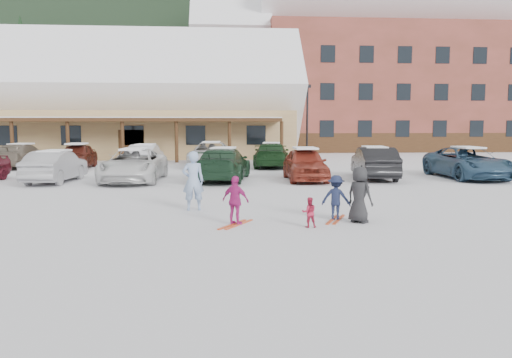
{
  "coord_description": "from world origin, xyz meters",
  "views": [
    {
      "loc": [
        -0.81,
        -13.44,
        2.59
      ],
      "look_at": [
        0.3,
        1.0,
        1.0
      ],
      "focal_mm": 35.0,
      "sensor_mm": 36.0,
      "label": 1
    }
  ],
  "objects": [
    {
      "name": "parked_car_7",
      "position": [
        -12.53,
        17.35,
        0.72
      ],
      "size": [
        2.28,
        5.06,
        1.44
      ],
      "primitive_type": "imported",
      "rotation": [
        0.0,
        0.0,
        3.09
      ],
      "color": "#796B5B",
      "rests_on": "ground"
    },
    {
      "name": "bystander_dark",
      "position": [
        2.91,
        -0.68,
        0.74
      ],
      "size": [
        0.83,
        0.86,
        1.49
      ],
      "primitive_type": "imported",
      "rotation": [
        0.0,
        0.0,
        2.28
      ],
      "color": "#242426",
      "rests_on": "ground"
    },
    {
      "name": "parked_car_2",
      "position": [
        -4.62,
        9.48,
        0.74
      ],
      "size": [
        2.67,
        5.44,
        1.49
      ],
      "primitive_type": "imported",
      "rotation": [
        0.0,
        0.0,
        -0.04
      ],
      "color": "silver",
      "rests_on": "ground"
    },
    {
      "name": "child_navy",
      "position": [
        2.38,
        -0.28,
        0.61
      ],
      "size": [
        0.91,
        0.74,
        1.22
      ],
      "primitive_type": "imported",
      "rotation": [
        0.0,
        0.0,
        2.71
      ],
      "color": "#19203E",
      "rests_on": "ground"
    },
    {
      "name": "forested_hillside",
      "position": [
        0.0,
        85.0,
        19.0
      ],
      "size": [
        300.0,
        70.0,
        38.0
      ],
      "primitive_type": "cube",
      "color": "black",
      "rests_on": "ground"
    },
    {
      "name": "parked_car_10",
      "position": [
        -1.19,
        16.85,
        0.77
      ],
      "size": [
        2.93,
        5.69,
        1.54
      ],
      "primitive_type": "imported",
      "rotation": [
        0.0,
        0.0,
        -0.07
      ],
      "color": "silver",
      "rests_on": "ground"
    },
    {
      "name": "parked_car_6",
      "position": [
        11.18,
        9.64,
        0.75
      ],
      "size": [
        2.52,
        5.41,
        1.5
      ],
      "primitive_type": "imported",
      "rotation": [
        0.0,
        0.0,
        0.01
      ],
      "color": "#30516E",
      "rests_on": "ground"
    },
    {
      "name": "parked_car_4",
      "position": [
        3.23,
        9.36,
        0.75
      ],
      "size": [
        1.89,
        4.46,
        1.51
      ],
      "primitive_type": "imported",
      "rotation": [
        0.0,
        0.0,
        -0.02
      ],
      "color": "#963626",
      "rests_on": "ground"
    },
    {
      "name": "conifer_3",
      "position": [
        6.0,
        44.0,
        5.12
      ],
      "size": [
        3.96,
        3.96,
        9.18
      ],
      "color": "black",
      "rests_on": "ground"
    },
    {
      "name": "child_magenta",
      "position": [
        -0.36,
        -0.75,
        0.64
      ],
      "size": [
        0.8,
        0.65,
        1.28
      ],
      "primitive_type": "imported",
      "rotation": [
        0.0,
        0.0,
        2.6
      ],
      "color": "#BA237C",
      "rests_on": "ground"
    },
    {
      "name": "day_lodge",
      "position": [
        -9.0,
        27.96,
        3.94
      ],
      "size": [
        29.12,
        12.5,
        10.38
      ],
      "color": "tan",
      "rests_on": "ground"
    },
    {
      "name": "ground",
      "position": [
        0.0,
        0.0,
        0.0
      ],
      "size": [
        160.0,
        160.0,
        0.0
      ],
      "primitive_type": "plane",
      "color": "silver",
      "rests_on": "ground"
    },
    {
      "name": "skis_child_magenta",
      "position": [
        -0.36,
        -0.75,
        0.01
      ],
      "size": [
        0.89,
        1.3,
        0.03
      ],
      "primitive_type": "cube",
      "rotation": [
        0.0,
        0.0,
        2.6
      ],
      "color": "#C4431C",
      "rests_on": "ground"
    },
    {
      "name": "lamp_post",
      "position": [
        6.05,
        24.6,
        3.19
      ],
      "size": [
        0.5,
        0.25,
        5.6
      ],
      "color": "black",
      "rests_on": "ground"
    },
    {
      "name": "parked_car_9",
      "position": [
        -5.11,
        16.62,
        0.7
      ],
      "size": [
        1.75,
        4.35,
        1.41
      ],
      "primitive_type": "imported",
      "rotation": [
        0.0,
        0.0,
        3.08
      ],
      "color": "silver",
      "rests_on": "ground"
    },
    {
      "name": "parked_car_5",
      "position": [
        6.64,
        9.76,
        0.76
      ],
      "size": [
        2.18,
        4.79,
        1.52
      ],
      "primitive_type": "imported",
      "rotation": [
        0.0,
        0.0,
        3.02
      ],
      "color": "black",
      "rests_on": "ground"
    },
    {
      "name": "adult_skier",
      "position": [
        -1.56,
        1.59,
        0.9
      ],
      "size": [
        0.7,
        0.51,
        1.8
      ],
      "primitive_type": "imported",
      "rotation": [
        0.0,
        0.0,
        3.26
      ],
      "color": "#8EA7CF",
      "rests_on": "ground"
    },
    {
      "name": "alpine_hotel",
      "position": [
        14.27,
        38.0,
        8.63
      ],
      "size": [
        31.48,
        14.01,
        21.48
      ],
      "color": "brown",
      "rests_on": "ground"
    },
    {
      "name": "parked_car_11",
      "position": [
        2.44,
        16.54,
        0.74
      ],
      "size": [
        2.72,
        5.33,
        1.48
      ],
      "primitive_type": "imported",
      "rotation": [
        0.0,
        0.0,
        3.01
      ],
      "color": "#163719",
      "rests_on": "ground"
    },
    {
      "name": "parked_car_1",
      "position": [
        -8.08,
        9.44,
        0.71
      ],
      "size": [
        1.81,
        4.41,
        1.42
      ],
      "primitive_type": "imported",
      "rotation": [
        0.0,
        0.0,
        3.07
      ],
      "color": "#9C9B9F",
      "rests_on": "ground"
    },
    {
      "name": "parked_car_3",
      "position": [
        -0.55,
        9.61,
        0.76
      ],
      "size": [
        2.95,
        5.48,
        1.51
      ],
      "primitive_type": "imported",
      "rotation": [
        0.0,
        0.0,
        2.98
      ],
      "color": "#1D3C26",
      "rests_on": "ground"
    },
    {
      "name": "conifer_4",
      "position": [
        34.0,
        46.0,
        6.54
      ],
      "size": [
        5.06,
        5.06,
        11.73
      ],
      "color": "black",
      "rests_on": "ground"
    },
    {
      "name": "parked_car_8",
      "position": [
        -9.05,
        16.48,
        0.74
      ],
      "size": [
        1.86,
        4.37,
        1.47
      ],
      "primitive_type": "imported",
      "rotation": [
        0.0,
        0.0,
        0.03
      ],
      "color": "#5D2218",
      "rests_on": "ground"
    },
    {
      "name": "skis_child_navy",
      "position": [
        2.38,
        -0.28,
        0.01
      ],
      "size": [
        0.76,
        1.36,
        0.03
      ],
      "primitive_type": "cube",
      "rotation": [
        0.0,
        0.0,
        2.71
      ],
      "color": "#C4431C",
      "rests_on": "ground"
    },
    {
      "name": "toddler_red",
      "position": [
        1.48,
        -1.19,
        0.38
      ],
      "size": [
        0.38,
        0.29,
        0.77
      ],
      "primitive_type": "imported",
      "rotation": [
        0.0,
        0.0,
        3.15
      ],
      "color": "#B82140",
      "rests_on": "ground"
    }
  ]
}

